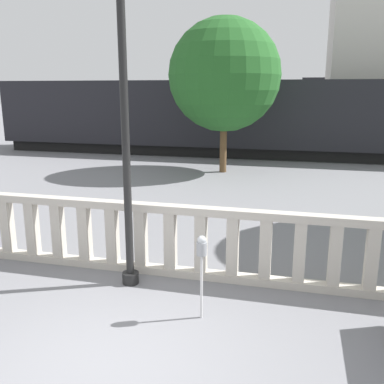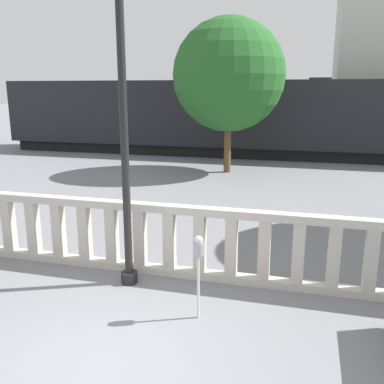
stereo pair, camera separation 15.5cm
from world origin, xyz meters
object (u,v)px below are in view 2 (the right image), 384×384
(tree_right, at_px, (229,75))
(train_far, at_px, (218,107))
(parking_meter, at_px, (199,254))
(lamppost, at_px, (123,104))
(train_near, at_px, (277,117))

(tree_right, bearing_deg, train_far, 102.98)
(tree_right, bearing_deg, parking_meter, -81.39)
(parking_meter, height_order, train_far, train_far)
(parking_meter, relative_size, tree_right, 0.21)
(train_far, bearing_deg, parking_meter, -78.68)
(train_far, height_order, tree_right, tree_right)
(train_far, bearing_deg, tree_right, -77.02)
(lamppost, bearing_deg, parking_meter, -29.58)
(train_near, distance_m, tree_right, 5.35)
(parking_meter, bearing_deg, train_far, 101.32)
(parking_meter, bearing_deg, lamppost, 150.42)
(train_near, distance_m, train_far, 15.15)
(tree_right, bearing_deg, lamppost, -88.58)
(lamppost, bearing_deg, tree_right, 91.42)
(lamppost, relative_size, parking_meter, 4.66)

